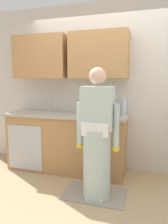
{
  "coord_description": "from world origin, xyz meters",
  "views": [
    {
      "loc": [
        0.7,
        -2.44,
        1.47
      ],
      "look_at": [
        -0.21,
        0.55,
        1.0
      ],
      "focal_mm": 33.95,
      "sensor_mm": 36.0,
      "label": 1
    }
  ],
  "objects_px": {
    "bottle_cleaner_spray": "(124,106)",
    "cup_by_sink": "(116,113)",
    "bottle_soap": "(85,106)",
    "knife_on_counter": "(23,112)",
    "sink": "(47,113)",
    "bottle_water_tall": "(104,106)",
    "person_at_sink": "(97,144)",
    "sponge": "(100,116)"
  },
  "relations": [
    {
      "from": "person_at_sink",
      "to": "bottle_water_tall",
      "type": "bearing_deg",
      "value": 96.24
    },
    {
      "from": "sink",
      "to": "sponge",
      "type": "bearing_deg",
      "value": -8.64
    },
    {
      "from": "sink",
      "to": "sponge",
      "type": "distance_m",
      "value": 0.94
    },
    {
      "from": "sink",
      "to": "cup_by_sink",
      "type": "distance_m",
      "value": 1.13
    },
    {
      "from": "bottle_water_tall",
      "to": "sponge",
      "type": "xyz_separation_m",
      "value": [
        0.01,
        -0.29,
        -0.11
      ]
    },
    {
      "from": "bottle_cleaner_spray",
      "to": "cup_by_sink",
      "type": "relative_size",
      "value": 3.01
    },
    {
      "from": "sink",
      "to": "person_at_sink",
      "type": "bearing_deg",
      "value": -34.45
    },
    {
      "from": "bottle_water_tall",
      "to": "knife_on_counter",
      "type": "height_order",
      "value": "bottle_water_tall"
    },
    {
      "from": "person_at_sink",
      "to": "sponge",
      "type": "xyz_separation_m",
      "value": [
        -0.09,
        0.56,
        0.26
      ]
    },
    {
      "from": "bottle_cleaner_spray",
      "to": "knife_on_counter",
      "type": "relative_size",
      "value": 1.03
    },
    {
      "from": "bottle_soap",
      "to": "cup_by_sink",
      "type": "distance_m",
      "value": 0.56
    },
    {
      "from": "person_at_sink",
      "to": "cup_by_sink",
      "type": "distance_m",
      "value": 0.77
    },
    {
      "from": "bottle_soap",
      "to": "sponge",
      "type": "height_order",
      "value": "bottle_soap"
    },
    {
      "from": "bottle_water_tall",
      "to": "bottle_cleaner_spray",
      "type": "height_order",
      "value": "bottle_water_tall"
    },
    {
      "from": "bottle_soap",
      "to": "bottle_cleaner_spray",
      "type": "height_order",
      "value": "bottle_cleaner_spray"
    },
    {
      "from": "knife_on_counter",
      "to": "bottle_cleaner_spray",
      "type": "bearing_deg",
      "value": 16.66
    },
    {
      "from": "bottle_soap",
      "to": "bottle_cleaner_spray",
      "type": "relative_size",
      "value": 0.93
    },
    {
      "from": "sponge",
      "to": "knife_on_counter",
      "type": "bearing_deg",
      "value": 177.31
    },
    {
      "from": "bottle_cleaner_spray",
      "to": "bottle_soap",
      "type": "bearing_deg",
      "value": -179.58
    },
    {
      "from": "knife_on_counter",
      "to": "sponge",
      "type": "distance_m",
      "value": 1.34
    },
    {
      "from": "bottle_cleaner_spray",
      "to": "cup_by_sink",
      "type": "xyz_separation_m",
      "value": [
        -0.1,
        -0.17,
        -0.08
      ]
    },
    {
      "from": "person_at_sink",
      "to": "sink",
      "type": "bearing_deg",
      "value": 145.55
    },
    {
      "from": "sink",
      "to": "bottle_water_tall",
      "type": "xyz_separation_m",
      "value": [
        0.92,
        0.15,
        0.14
      ]
    },
    {
      "from": "bottle_water_tall",
      "to": "person_at_sink",
      "type": "bearing_deg",
      "value": -83.76
    },
    {
      "from": "bottle_water_tall",
      "to": "bottle_cleaner_spray",
      "type": "distance_m",
      "value": 0.31
    },
    {
      "from": "bottle_soap",
      "to": "knife_on_counter",
      "type": "relative_size",
      "value": 0.96
    },
    {
      "from": "bottle_soap",
      "to": "bottle_water_tall",
      "type": "relative_size",
      "value": 0.91
    },
    {
      "from": "bottle_cleaner_spray",
      "to": "cup_by_sink",
      "type": "bearing_deg",
      "value": -120.81
    },
    {
      "from": "bottle_water_tall",
      "to": "knife_on_counter",
      "type": "bearing_deg",
      "value": -170.19
    },
    {
      "from": "sink",
      "to": "knife_on_counter",
      "type": "relative_size",
      "value": 2.08
    },
    {
      "from": "person_at_sink",
      "to": "knife_on_counter",
      "type": "distance_m",
      "value": 1.57
    },
    {
      "from": "sink",
      "to": "person_at_sink",
      "type": "height_order",
      "value": "person_at_sink"
    },
    {
      "from": "sink",
      "to": "knife_on_counter",
      "type": "height_order",
      "value": "sink"
    },
    {
      "from": "person_at_sink",
      "to": "bottle_water_tall",
      "type": "distance_m",
      "value": 0.93
    },
    {
      "from": "person_at_sink",
      "to": "bottle_cleaner_spray",
      "type": "relative_size",
      "value": 6.54
    },
    {
      "from": "person_at_sink",
      "to": "sponge",
      "type": "distance_m",
      "value": 0.62
    },
    {
      "from": "bottle_soap",
      "to": "sponge",
      "type": "distance_m",
      "value": 0.47
    },
    {
      "from": "sink",
      "to": "sponge",
      "type": "relative_size",
      "value": 4.55
    },
    {
      "from": "sink",
      "to": "bottle_soap",
      "type": "relative_size",
      "value": 2.17
    },
    {
      "from": "person_at_sink",
      "to": "knife_on_counter",
      "type": "relative_size",
      "value": 6.75
    },
    {
      "from": "person_at_sink",
      "to": "cup_by_sink",
      "type": "height_order",
      "value": "person_at_sink"
    },
    {
      "from": "sink",
      "to": "sponge",
      "type": "xyz_separation_m",
      "value": [
        0.93,
        -0.14,
        0.03
      ]
    }
  ]
}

